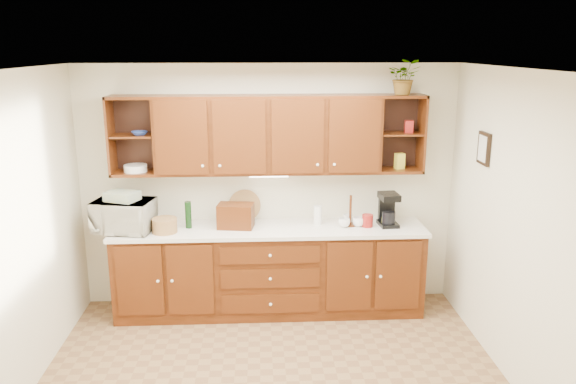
{
  "coord_description": "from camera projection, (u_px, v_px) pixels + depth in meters",
  "views": [
    {
      "loc": [
        -0.09,
        -4.11,
        2.77
      ],
      "look_at": [
        0.18,
        1.15,
        1.39
      ],
      "focal_mm": 35.0,
      "sensor_mm": 36.0,
      "label": 1
    }
  ],
  "objects": [
    {
      "name": "wicker_basket",
      "position": [
        165.0,
        225.0,
        5.66
      ],
      "size": [
        0.26,
        0.26,
        0.15
      ],
      "primitive_type": "cylinder",
      "rotation": [
        0.0,
        0.0,
        0.05
      ],
      "color": "olive",
      "rests_on": "countertop"
    },
    {
      "name": "plate_stack",
      "position": [
        136.0,
        168.0,
        5.74
      ],
      "size": [
        0.26,
        0.26,
        0.07
      ],
      "primitive_type": "cylinder",
      "rotation": [
        0.0,
        0.0,
        -0.09
      ],
      "color": "white",
      "rests_on": "upper_cabinets"
    },
    {
      "name": "towel_stack",
      "position": [
        122.0,
        196.0,
        5.62
      ],
      "size": [
        0.37,
        0.33,
        0.09
      ],
      "primitive_type": "cube",
      "rotation": [
        0.0,
        0.0,
        -0.41
      ],
      "color": "#D8C965",
      "rests_on": "microwave"
    },
    {
      "name": "ceiling",
      "position": [
        271.0,
        70.0,
        4.02
      ],
      "size": [
        4.0,
        4.0,
        0.0
      ],
      "primitive_type": "plane",
      "rotation": [
        3.14,
        0.0,
        0.0
      ],
      "color": "white",
      "rests_on": "back_wall"
    },
    {
      "name": "potted_plant",
      "position": [
        405.0,
        77.0,
        5.59
      ],
      "size": [
        0.37,
        0.34,
        0.35
      ],
      "primitive_type": "imported",
      "rotation": [
        0.0,
        0.0,
        -0.25
      ],
      "color": "#999999",
      "rests_on": "upper_cabinets"
    },
    {
      "name": "woven_tray",
      "position": [
        245.0,
        220.0,
        6.06
      ],
      "size": [
        0.35,
        0.1,
        0.34
      ],
      "primitive_type": "cylinder",
      "rotation": [
        1.36,
        0.0,
        0.03
      ],
      "color": "olive",
      "rests_on": "countertop"
    },
    {
      "name": "bowl_stack",
      "position": [
        139.0,
        133.0,
        5.62
      ],
      "size": [
        0.21,
        0.21,
        0.04
      ],
      "primitive_type": "imported",
      "rotation": [
        0.0,
        0.0,
        0.4
      ],
      "color": "#274192",
      "rests_on": "upper_cabinets"
    },
    {
      "name": "mug_tree",
      "position": [
        350.0,
        221.0,
        5.88
      ],
      "size": [
        0.31,
        0.3,
        0.33
      ],
      "rotation": [
        0.0,
        0.0,
        -0.42
      ],
      "color": "#341605",
      "rests_on": "countertop"
    },
    {
      "name": "right_wall",
      "position": [
        524.0,
        237.0,
        4.45
      ],
      "size": [
        0.0,
        3.5,
        3.5
      ],
      "primitive_type": "plane",
      "rotation": [
        1.57,
        0.0,
        -1.57
      ],
      "color": "beige",
      "rests_on": "floor"
    },
    {
      "name": "upper_cabinets",
      "position": [
        269.0,
        134.0,
        5.73
      ],
      "size": [
        3.2,
        0.33,
        0.8
      ],
      "color": "#341605",
      "rests_on": "back_wall"
    },
    {
      "name": "pantry_box_red",
      "position": [
        409.0,
        127.0,
        5.77
      ],
      "size": [
        0.09,
        0.08,
        0.13
      ],
      "primitive_type": "cube",
      "rotation": [
        0.0,
        0.0,
        -0.11
      ],
      "color": "maroon",
      "rests_on": "upper_cabinets"
    },
    {
      "name": "back_wall",
      "position": [
        269.0,
        187.0,
        6.04
      ],
      "size": [
        4.0,
        0.0,
        4.0
      ],
      "primitive_type": "plane",
      "rotation": [
        1.57,
        0.0,
        0.0
      ],
      "color": "beige",
      "rests_on": "floor"
    },
    {
      "name": "microwave",
      "position": [
        124.0,
        216.0,
        5.68
      ],
      "size": [
        0.64,
        0.49,
        0.32
      ],
      "primitive_type": "imported",
      "rotation": [
        0.0,
        0.0,
        -0.18
      ],
      "color": "beige",
      "rests_on": "countertop"
    },
    {
      "name": "wine_bottle",
      "position": [
        188.0,
        215.0,
        5.78
      ],
      "size": [
        0.07,
        0.07,
        0.28
      ],
      "primitive_type": "cylinder",
      "rotation": [
        0.0,
        0.0,
        0.02
      ],
      "color": "black",
      "rests_on": "countertop"
    },
    {
      "name": "pantry_box_yellow",
      "position": [
        400.0,
        161.0,
        5.86
      ],
      "size": [
        0.11,
        0.09,
        0.16
      ],
      "primitive_type": "cube",
      "rotation": [
        0.0,
        0.0,
        0.28
      ],
      "color": "gold",
      "rests_on": "upper_cabinets"
    },
    {
      "name": "bread_box",
      "position": [
        236.0,
        216.0,
        5.79
      ],
      "size": [
        0.39,
        0.27,
        0.25
      ],
      "primitive_type": "cube",
      "rotation": [
        0.0,
        0.0,
        -0.14
      ],
      "color": "#341605",
      "rests_on": "countertop"
    },
    {
      "name": "countertop",
      "position": [
        269.0,
        229.0,
        5.83
      ],
      "size": [
        3.24,
        0.64,
        0.04
      ],
      "primitive_type": "cube",
      "color": "white",
      "rests_on": "base_cabinets"
    },
    {
      "name": "canister_yellow",
      "position": [
        386.0,
        221.0,
        5.86
      ],
      "size": [
        0.1,
        0.1,
        0.11
      ],
      "primitive_type": "cylinder",
      "rotation": [
        0.0,
        0.0,
        -0.11
      ],
      "color": "gold",
      "rests_on": "countertop"
    },
    {
      "name": "left_wall",
      "position": [
        9.0,
        246.0,
        4.25
      ],
      "size": [
        0.0,
        3.5,
        3.5
      ],
      "primitive_type": "plane",
      "rotation": [
        1.57,
        0.0,
        1.57
      ],
      "color": "beige",
      "rests_on": "floor"
    },
    {
      "name": "base_cabinets",
      "position": [
        270.0,
        271.0,
        5.96
      ],
      "size": [
        3.2,
        0.6,
        0.9
      ],
      "primitive_type": "cube",
      "color": "#341605",
      "rests_on": "floor"
    },
    {
      "name": "canister_white",
      "position": [
        318.0,
        215.0,
        5.91
      ],
      "size": [
        0.09,
        0.09,
        0.2
      ],
      "primitive_type": "cylinder",
      "rotation": [
        0.0,
        0.0,
        -0.1
      ],
      "color": "white",
      "rests_on": "countertop"
    },
    {
      "name": "coffee_maker",
      "position": [
        388.0,
        210.0,
        5.87
      ],
      "size": [
        0.2,
        0.26,
        0.35
      ],
      "rotation": [
        0.0,
        0.0,
        0.08
      ],
      "color": "black",
      "rests_on": "countertop"
    },
    {
      "name": "undercabinet_light",
      "position": [
        269.0,
        176.0,
        5.79
      ],
      "size": [
        0.4,
        0.05,
        0.02
      ],
      "primitive_type": "cube",
      "color": "white",
      "rests_on": "upper_cabinets"
    },
    {
      "name": "canister_red",
      "position": [
        367.0,
        221.0,
        5.84
      ],
      "size": [
        0.12,
        0.12,
        0.13
      ],
      "primitive_type": "cylinder",
      "rotation": [
        0.0,
        0.0,
        -0.1
      ],
      "color": "maroon",
      "rests_on": "countertop"
    },
    {
      "name": "framed_picture",
      "position": [
        484.0,
        149.0,
        5.18
      ],
      "size": [
        0.03,
        0.24,
        0.3
      ],
      "primitive_type": "cube",
      "color": "black",
      "rests_on": "right_wall"
    }
  ]
}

